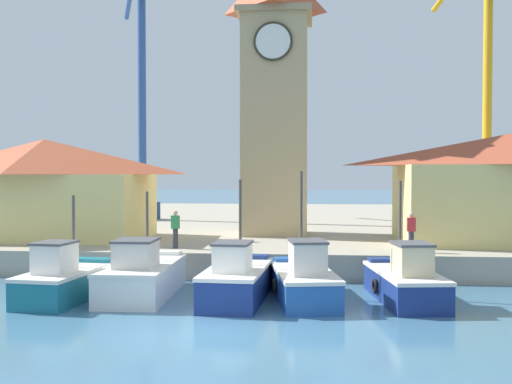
% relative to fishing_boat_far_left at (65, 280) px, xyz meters
% --- Properties ---
extents(ground_plane, '(300.00, 300.00, 0.00)m').
position_rel_fishing_boat_far_left_xyz_m(ground_plane, '(5.46, -3.64, -0.69)').
color(ground_plane, teal).
extents(quay_wharf, '(120.00, 40.00, 1.10)m').
position_rel_fishing_boat_far_left_xyz_m(quay_wharf, '(5.46, 24.09, -0.14)').
color(quay_wharf, '#A89E89').
rests_on(quay_wharf, ground).
extents(fishing_boat_far_left, '(2.22, 4.44, 3.53)m').
position_rel_fishing_boat_far_left_xyz_m(fishing_boat_far_left, '(0.00, 0.00, 0.00)').
color(fishing_boat_far_left, '#196B7F').
rests_on(fishing_boat_far_left, ground).
extents(fishing_boat_left_outer, '(2.34, 5.16, 3.64)m').
position_rel_fishing_boat_far_left_xyz_m(fishing_boat_left_outer, '(2.41, 0.89, 0.03)').
color(fishing_boat_left_outer, silver).
rests_on(fishing_boat_left_outer, ground).
extents(fishing_boat_left_inner, '(2.11, 4.92, 4.08)m').
position_rel_fishing_boat_far_left_xyz_m(fishing_boat_left_inner, '(5.80, 0.42, 0.03)').
color(fishing_boat_left_inner, navy).
rests_on(fishing_boat_left_inner, ground).
extents(fishing_boat_mid_left, '(2.60, 4.96, 4.38)m').
position_rel_fishing_boat_far_left_xyz_m(fishing_boat_mid_left, '(8.05, 0.58, 0.02)').
color(fishing_boat_mid_left, '#2356A8').
rests_on(fishing_boat_mid_left, ground).
extents(fishing_boat_center, '(2.40, 4.90, 4.04)m').
position_rel_fishing_boat_far_left_xyz_m(fishing_boat_center, '(11.42, 0.85, 0.00)').
color(fishing_boat_center, navy).
rests_on(fishing_boat_center, ground).
extents(clock_tower, '(3.82, 3.82, 16.07)m').
position_rel_fishing_boat_far_left_xyz_m(clock_tower, '(6.36, 11.94, 8.03)').
color(clock_tower, tan).
rests_on(clock_tower, quay_wharf).
extents(warehouse_left, '(10.26, 5.98, 4.90)m').
position_rel_fishing_boat_far_left_xyz_m(warehouse_left, '(-4.89, 9.00, 2.92)').
color(warehouse_left, '#E5D17A').
rests_on(warehouse_left, quay_wharf).
extents(port_crane_near, '(4.56, 8.95, 20.06)m').
position_rel_fishing_boat_far_left_xyz_m(port_crane_near, '(-3.58, 21.43, 7.88)').
color(port_crane_near, navy).
rests_on(port_crane_near, quay_wharf).
extents(port_crane_far, '(3.59, 6.63, 18.15)m').
position_rel_fishing_boat_far_left_xyz_m(port_crane_far, '(19.09, 19.17, 6.98)').
color(port_crane_far, '#976E11').
rests_on(port_crane_far, quay_wharf).
extents(dock_worker_near_tower, '(0.34, 0.22, 1.62)m').
position_rel_fishing_boat_far_left_xyz_m(dock_worker_near_tower, '(2.50, 5.57, 1.25)').
color(dock_worker_near_tower, '#33333D').
rests_on(dock_worker_near_tower, quay_wharf).
extents(dock_worker_along_quay, '(0.34, 0.22, 1.62)m').
position_rel_fishing_boat_far_left_xyz_m(dock_worker_along_quay, '(12.32, 5.25, 1.25)').
color(dock_worker_along_quay, '#33333D').
rests_on(dock_worker_along_quay, quay_wharf).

